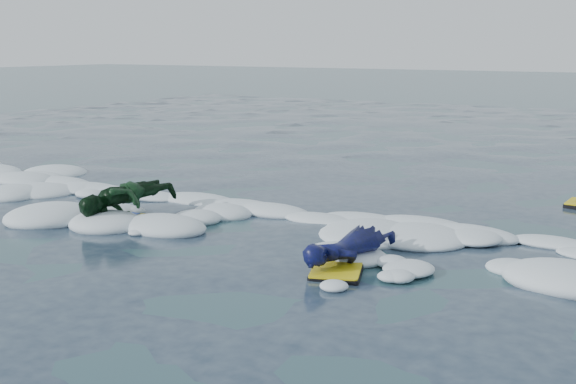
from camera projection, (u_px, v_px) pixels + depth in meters
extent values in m
plane|color=#1C3A45|center=(149.00, 226.00, 9.42)|extent=(120.00, 120.00, 0.00)
cube|color=black|center=(338.00, 268.00, 7.52)|extent=(0.81, 1.06, 0.05)
cube|color=yellow|center=(338.00, 265.00, 7.52)|extent=(0.78, 1.03, 0.02)
imported|color=#0C0C56|center=(349.00, 247.00, 7.70)|extent=(0.71, 1.46, 0.34)
cube|color=black|center=(118.00, 223.00, 9.46)|extent=(0.66, 0.98, 0.05)
cube|color=yellow|center=(118.00, 220.00, 9.45)|extent=(0.63, 0.96, 0.02)
cube|color=blue|center=(118.00, 220.00, 9.45)|extent=(0.32, 0.87, 0.01)
imported|color=#0E3413|center=(128.00, 201.00, 9.58)|extent=(0.94, 1.47, 0.51)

